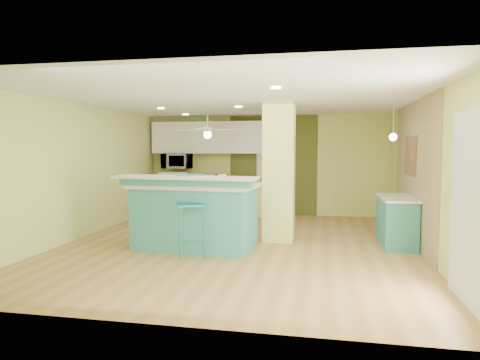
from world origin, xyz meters
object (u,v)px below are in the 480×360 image
Objects in this scene: side_counter at (396,221)px; fruit_bowl at (222,176)px; peninsula at (194,214)px; bar_stool at (191,201)px; canister at (222,180)px.

fruit_bowl is (-3.76, 2.67, 0.56)m from side_counter.
fruit_bowl is (-0.38, 3.57, 0.41)m from peninsula.
bar_stool reaches higher than canister.
side_counter is at bearing -35.38° from fruit_bowl.
bar_stool is at bearing -75.40° from peninsula.
side_counter is (3.38, 0.91, -0.15)m from peninsula.
peninsula is 0.77m from canister.
bar_stool is 7.35× the size of canister.
side_counter is 3.13m from canister.
fruit_bowl is at bearing 100.46° from peninsula.
bar_stool reaches higher than fruit_bowl.
canister is at bearing 23.73° from bar_stool.
side_counter is at bearing 19.40° from peninsula.
canister is (0.88, -3.63, 0.19)m from fruit_bowl.
side_counter is 4.64m from fruit_bowl.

